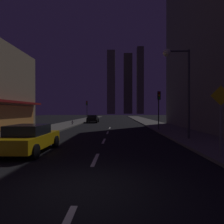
{
  "coord_description": "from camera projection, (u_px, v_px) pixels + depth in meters",
  "views": [
    {
      "loc": [
        0.98,
        -5.11,
        2.15
      ],
      "look_at": [
        0.0,
        28.98,
        2.0
      ],
      "focal_mm": 30.16,
      "sensor_mm": 36.0,
      "label": 1
    }
  ],
  "objects": [
    {
      "name": "ground_plane",
      "position": [
        112.0,
        122.0,
        37.13
      ],
      "size": [
        78.0,
        136.0,
        0.1
      ],
      "primitive_type": "cube",
      "color": "black"
    },
    {
      "name": "sidewalk_right",
      "position": [
        148.0,
        122.0,
        36.93
      ],
      "size": [
        4.0,
        76.0,
        0.15
      ],
      "primitive_type": "cube",
      "color": "#605E59",
      "rests_on": "ground"
    },
    {
      "name": "sidewalk_left",
      "position": [
        77.0,
        122.0,
        37.33
      ],
      "size": [
        4.0,
        76.0,
        0.15
      ],
      "primitive_type": "cube",
      "color": "#605E59",
      "rests_on": "ground"
    },
    {
      "name": "lane_marking_center",
      "position": [
        104.0,
        141.0,
        13.54
      ],
      "size": [
        0.16,
        23.0,
        0.01
      ],
      "color": "silver",
      "rests_on": "ground"
    },
    {
      "name": "skyscraper_distant_tall",
      "position": [
        111.0,
        83.0,
        144.11
      ],
      "size": [
        6.02,
        7.75,
        48.09
      ],
      "primitive_type": "cube",
      "color": "#625D49",
      "rests_on": "ground"
    },
    {
      "name": "skyscraper_distant_mid",
      "position": [
        128.0,
        84.0,
        157.91
      ],
      "size": [
        6.95,
        7.78,
        49.93
      ],
      "primitive_type": "cube",
      "color": "#4D493A",
      "rests_on": "ground"
    },
    {
      "name": "skyscraper_distant_short",
      "position": [
        140.0,
        81.0,
        152.69
      ],
      "size": [
        5.16,
        6.72,
        53.94
      ],
      "primitive_type": "cube",
      "color": "#524E3E",
      "rests_on": "ground"
    },
    {
      "name": "car_parked_near",
      "position": [
        30.0,
        138.0,
        9.8
      ],
      "size": [
        1.98,
        4.24,
        1.45
      ],
      "color": "gold",
      "rests_on": "ground"
    },
    {
      "name": "car_parked_far",
      "position": [
        93.0,
        119.0,
        35.02
      ],
      "size": [
        1.98,
        4.24,
        1.45
      ],
      "color": "black",
      "rests_on": "ground"
    },
    {
      "name": "fire_hydrant_far_left",
      "position": [
        73.0,
        122.0,
        28.81
      ],
      "size": [
        0.42,
        0.3,
        0.65
      ],
      "color": "#B2B2B2",
      "rests_on": "sidewalk_left"
    },
    {
      "name": "traffic_light_near_right",
      "position": [
        159.0,
        102.0,
        20.48
      ],
      "size": [
        0.32,
        0.48,
        4.2
      ],
      "color": "#2D2D2D",
      "rests_on": "sidewalk_right"
    },
    {
      "name": "traffic_light_far_left",
      "position": [
        87.0,
        106.0,
        39.88
      ],
      "size": [
        0.32,
        0.48,
        4.2
      ],
      "color": "#2D2D2D",
      "rests_on": "sidewalk_left"
    },
    {
      "name": "street_lamp_right",
      "position": [
        177.0,
        71.0,
        13.76
      ],
      "size": [
        1.96,
        0.56,
        6.58
      ],
      "color": "#38383D",
      "rests_on": "sidewalk_right"
    },
    {
      "name": "pedestrian_crossing_sign",
      "position": [
        221.0,
        114.0,
        8.41
      ],
      "size": [
        0.91,
        0.08,
        3.15
      ],
      "color": "slate",
      "rests_on": "sidewalk_right"
    }
  ]
}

